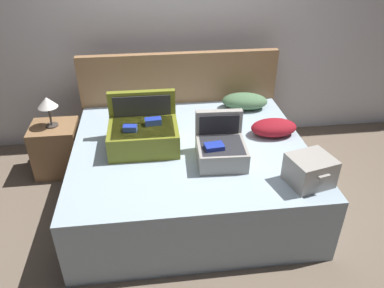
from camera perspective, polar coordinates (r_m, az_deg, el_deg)
The scene contains 11 objects.
ground_plane at distance 3.24m, azimuth 0.60°, elevation -12.76°, with size 12.00×12.00×0.00m, color #6B5B4C.
back_wall at distance 4.08m, azimuth -2.51°, elevation 17.81°, with size 8.00×0.10×2.60m, color silver.
bed at distance 3.36m, azimuth -0.28°, elevation -4.49°, with size 2.00×1.75×0.58m, color #99ADBC.
headboard at distance 4.01m, azimuth -1.85°, elevation 6.24°, with size 2.04×0.08×1.11m, color olive.
hard_case_large at distance 3.16m, azimuth -7.45°, elevation 1.77°, with size 0.58×0.48×0.42m.
hard_case_medium at distance 2.98m, azimuth 4.42°, elevation -0.61°, with size 0.40×0.43×0.36m.
hard_case_small at distance 2.84m, azimuth 17.60°, elevation -3.90°, with size 0.36×0.33×0.22m.
pillow_near_headboard at distance 3.86m, azimuth 8.07°, elevation 6.52°, with size 0.46×0.26×0.16m, color #4C724C.
pillow_center_head at distance 3.41m, azimuth 12.42°, elevation 2.48°, with size 0.41×0.25×0.14m, color maroon.
nightstand at distance 4.00m, azimuth -19.94°, elevation -0.66°, with size 0.44×0.40×0.52m, color olive.
table_lamp at distance 3.77m, azimuth -21.30°, elevation 5.77°, with size 0.19×0.19×0.31m.
Camera 1 is at (-0.32, -2.30, 2.26)m, focal length 34.81 mm.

